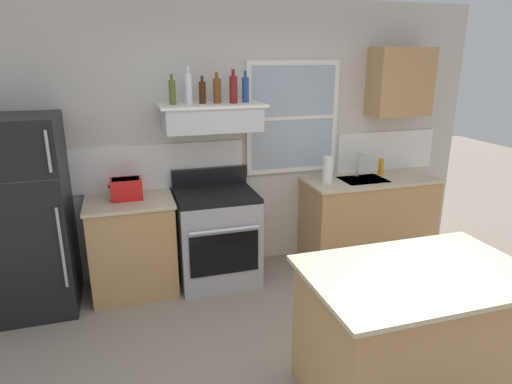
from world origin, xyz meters
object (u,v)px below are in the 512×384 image
(refrigerator, at_px, (26,217))
(bottle_amber_wine, at_px, (217,90))
(bottle_olive_oil_square, at_px, (172,92))
(paper_towel_roll, at_px, (328,169))
(bottle_blue_liqueur, at_px, (245,89))
(kitchen_island, at_px, (412,335))
(stove_range, at_px, (217,236))
(bottle_red_label_wine, at_px, (233,89))
(toaster, at_px, (126,188))
(bottle_clear_tall, at_px, (189,88))
(bottle_brown_stout, at_px, (202,92))
(dish_soap_bottle, at_px, (381,167))

(refrigerator, bearing_deg, bottle_amber_wine, 4.17)
(bottle_olive_oil_square, relative_size, paper_towel_roll, 0.99)
(bottle_blue_liqueur, relative_size, kitchen_island, 0.20)
(stove_range, height_order, paper_towel_roll, paper_towel_roll)
(bottle_red_label_wine, height_order, bottle_blue_liqueur, bottle_red_label_wine)
(refrigerator, bearing_deg, paper_towel_roll, 1.22)
(toaster, distance_m, kitchen_island, 2.67)
(refrigerator, distance_m, bottle_amber_wine, 1.99)
(bottle_clear_tall, bearing_deg, toaster, -179.39)
(toaster, bearing_deg, bottle_red_label_wine, -0.96)
(toaster, xyz_separation_m, bottle_clear_tall, (0.61, 0.01, 0.88))
(refrigerator, bearing_deg, bottle_blue_liqueur, 3.81)
(bottle_clear_tall, bearing_deg, kitchen_island, -62.16)
(kitchen_island, bearing_deg, paper_towel_roll, 80.46)
(toaster, distance_m, bottle_amber_wine, 1.22)
(refrigerator, xyz_separation_m, kitchen_island, (2.51, -1.91, -0.40))
(bottle_brown_stout, distance_m, bottle_red_label_wine, 0.28)
(bottle_blue_liqueur, relative_size, dish_soap_bottle, 1.59)
(bottle_olive_oil_square, height_order, bottle_blue_liqueur, bottle_blue_liqueur)
(toaster, height_order, bottle_olive_oil_square, bottle_olive_oil_square)
(kitchen_island, bearing_deg, refrigerator, 142.71)
(bottle_olive_oil_square, relative_size, bottle_blue_liqueur, 0.93)
(stove_range, bearing_deg, dish_soap_bottle, 4.18)
(paper_towel_roll, bearing_deg, bottle_blue_liqueur, 175.21)
(bottle_brown_stout, bearing_deg, bottle_olive_oil_square, -178.98)
(bottle_brown_stout, xyz_separation_m, paper_towel_roll, (1.26, -0.06, -0.80))
(bottle_brown_stout, distance_m, dish_soap_bottle, 2.13)
(dish_soap_bottle, bearing_deg, bottle_blue_liqueur, -178.95)
(bottle_clear_tall, xyz_separation_m, paper_towel_roll, (1.39, -0.04, -0.84))
(stove_range, bearing_deg, paper_towel_roll, 1.80)
(bottle_red_label_wine, bearing_deg, bottle_blue_liqueur, 23.67)
(dish_soap_bottle, bearing_deg, bottle_amber_wine, -178.88)
(bottle_olive_oil_square, xyz_separation_m, kitchen_island, (1.20, -2.03, -1.40))
(bottle_clear_tall, bearing_deg, bottle_amber_wine, 5.69)
(toaster, distance_m, paper_towel_roll, 2.00)
(bottle_red_label_wine, height_order, kitchen_island, bottle_red_label_wine)
(bottle_brown_stout, bearing_deg, bottle_amber_wine, 1.09)
(stove_range, relative_size, kitchen_island, 0.78)
(refrigerator, height_order, bottle_blue_liqueur, bottle_blue_liqueur)
(refrigerator, distance_m, bottle_olive_oil_square, 1.65)
(paper_towel_roll, distance_m, kitchen_island, 2.08)
(refrigerator, height_order, toaster, refrigerator)
(toaster, xyz_separation_m, dish_soap_bottle, (2.69, 0.07, -0.01))
(bottle_amber_wine, xyz_separation_m, bottle_red_label_wine, (0.14, -0.05, 0.01))
(stove_range, relative_size, bottle_amber_wine, 3.94)
(bottle_clear_tall, distance_m, paper_towel_roll, 1.63)
(bottle_amber_wine, bearing_deg, toaster, -177.85)
(bottle_amber_wine, xyz_separation_m, dish_soap_bottle, (1.82, 0.04, -0.86))
(refrigerator, xyz_separation_m, bottle_amber_wine, (1.71, 0.12, 1.01))
(refrigerator, distance_m, dish_soap_bottle, 3.54)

